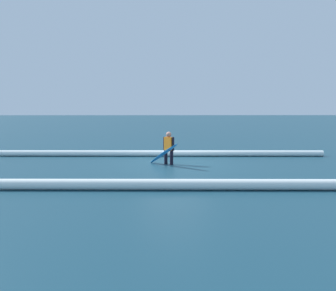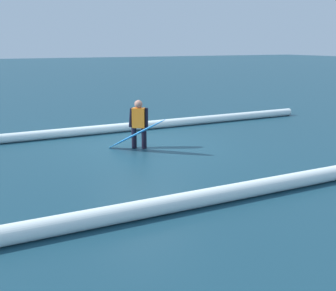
% 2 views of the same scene
% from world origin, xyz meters
% --- Properties ---
extents(ground_plane, '(149.62, 149.62, 0.00)m').
position_xyz_m(ground_plane, '(0.00, 0.00, 0.00)').
color(ground_plane, '#183E4F').
extents(surfer, '(0.45, 0.41, 1.34)m').
position_xyz_m(surfer, '(0.22, 0.20, 0.74)').
color(surfer, black).
rests_on(surfer, ground_plane).
extents(surfboard, '(1.29, 1.64, 1.00)m').
position_xyz_m(surfboard, '(0.44, 0.52, 0.48)').
color(surfboard, '#268CE5').
rests_on(surfboard, ground_plane).
extents(wave_crest_foreground, '(17.44, 0.60, 0.28)m').
position_xyz_m(wave_crest_foreground, '(1.59, -2.00, 0.14)').
color(wave_crest_foreground, white).
rests_on(wave_crest_foreground, ground_plane).
extents(wave_crest_midground, '(21.42, 0.75, 0.31)m').
position_xyz_m(wave_crest_midground, '(1.85, 4.34, 0.16)').
color(wave_crest_midground, white).
rests_on(wave_crest_midground, ground_plane).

